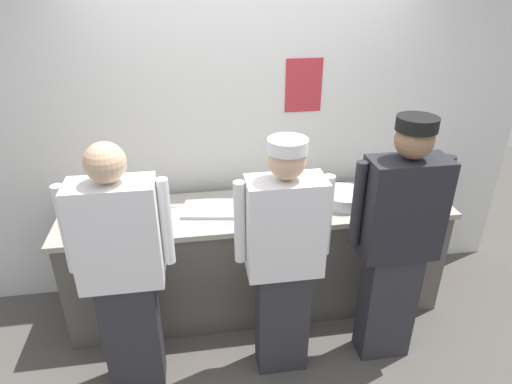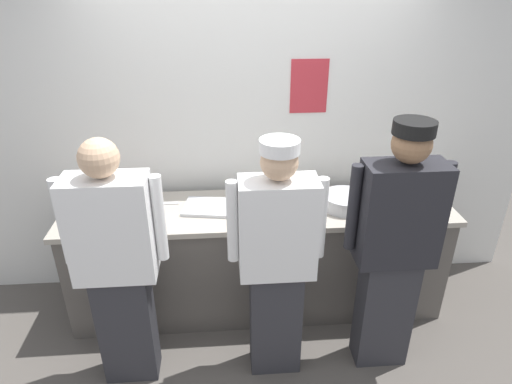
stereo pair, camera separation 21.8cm
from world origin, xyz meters
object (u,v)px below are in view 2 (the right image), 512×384
object	(u,v)px
deli_cup	(133,202)
sheet_tray	(213,207)
squeeze_bottle_primary	(94,217)
chefs_knife	(157,203)
ramekin_yellow_sauce	(300,193)
chef_center	(277,258)
ramekin_red_sauce	(397,197)
plate_stack_front	(284,205)
mixing_bowl_steel	(345,201)
chef_near_left	(117,264)
squeeze_bottle_secondary	(114,204)
chef_far_right	(395,246)

from	to	relation	value
deli_cup	sheet_tray	bearing A→B (deg)	-4.79
sheet_tray	squeeze_bottle_primary	size ratio (longest dim) A/B	2.19
deli_cup	chefs_knife	world-z (taller)	deli_cup
ramekin_yellow_sauce	chefs_knife	world-z (taller)	ramekin_yellow_sauce
chef_center	ramekin_red_sauce	bearing A→B (deg)	34.10
plate_stack_front	mixing_bowl_steel	xyz separation A→B (m)	(0.45, 0.01, 0.01)
chef_near_left	chef_center	bearing A→B (deg)	-0.40
mixing_bowl_steel	ramekin_red_sauce	xyz separation A→B (m)	(0.42, 0.09, -0.02)
squeeze_bottle_primary	ramekin_red_sauce	size ratio (longest dim) A/B	2.31
squeeze_bottle_secondary	deli_cup	world-z (taller)	squeeze_bottle_secondary
ramekin_yellow_sauce	deli_cup	size ratio (longest dim) A/B	0.89
mixing_bowl_steel	squeeze_bottle_secondary	distance (m)	1.67
chef_near_left	ramekin_yellow_sauce	distance (m)	1.48
chef_center	deli_cup	distance (m)	1.20
chef_far_right	deli_cup	bearing A→B (deg)	158.23
ramekin_yellow_sauce	chef_far_right	bearing A→B (deg)	-59.97
chef_center	chefs_knife	bearing A→B (deg)	137.57
chef_near_left	chefs_knife	bearing A→B (deg)	78.62
squeeze_bottle_primary	ramekin_yellow_sauce	bearing A→B (deg)	14.55
chefs_knife	chef_far_right	bearing A→B (deg)	-25.44
chefs_knife	squeeze_bottle_primary	bearing A→B (deg)	-138.62
mixing_bowl_steel	ramekin_red_sauce	bearing A→B (deg)	11.92
squeeze_bottle_secondary	ramekin_yellow_sauce	xyz separation A→B (m)	(1.37, 0.20, -0.06)
plate_stack_front	mixing_bowl_steel	world-z (taller)	mixing_bowl_steel
squeeze_bottle_secondary	chefs_knife	distance (m)	0.32
chef_center	squeeze_bottle_primary	xyz separation A→B (m)	(-1.19, 0.42, 0.10)
sheet_tray	chefs_knife	size ratio (longest dim) A/B	1.54
squeeze_bottle_primary	squeeze_bottle_secondary	bearing A→B (deg)	62.60
ramekin_yellow_sauce	mixing_bowl_steel	bearing A→B (deg)	-35.58
mixing_bowl_steel	chef_center	bearing A→B (deg)	-134.44
mixing_bowl_steel	squeeze_bottle_secondary	bearing A→B (deg)	179.51
chef_center	squeeze_bottle_secondary	size ratio (longest dim) A/B	8.84
chef_near_left	squeeze_bottle_primary	size ratio (longest dim) A/B	8.76
plate_stack_front	chefs_knife	size ratio (longest dim) A/B	0.84
chefs_knife	mixing_bowl_steel	bearing A→B (deg)	-6.49
sheet_tray	ramekin_red_sauce	distance (m)	1.40
chef_near_left	deli_cup	size ratio (longest dim) A/B	15.47
ramekin_red_sauce	chefs_knife	xyz separation A→B (m)	(-1.82, 0.07, -0.02)
plate_stack_front	chefs_knife	distance (m)	0.96
squeeze_bottle_secondary	ramekin_red_sauce	xyz separation A→B (m)	(2.10, 0.08, -0.06)
chef_near_left	squeeze_bottle_primary	world-z (taller)	chef_near_left
chef_near_left	sheet_tray	bearing A→B (deg)	48.16
squeeze_bottle_primary	ramekin_red_sauce	bearing A→B (deg)	6.69
mixing_bowl_steel	chefs_knife	xyz separation A→B (m)	(-1.39, 0.16, -0.04)
mixing_bowl_steel	deli_cup	distance (m)	1.56
squeeze_bottle_primary	deli_cup	world-z (taller)	squeeze_bottle_primary
sheet_tray	squeeze_bottle_secondary	distance (m)	0.70
mixing_bowl_steel	sheet_tray	xyz separation A→B (m)	(-0.97, 0.05, -0.04)
mixing_bowl_steel	chef_far_right	bearing A→B (deg)	-74.50
ramekin_red_sauce	chef_center	bearing A→B (deg)	-145.90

